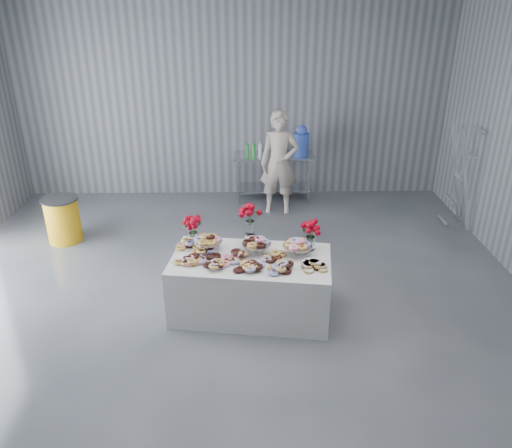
{
  "coord_description": "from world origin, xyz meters",
  "views": [
    {
      "loc": [
        0.25,
        -4.84,
        3.64
      ],
      "look_at": [
        0.36,
        0.92,
        0.95
      ],
      "focal_mm": 35.0,
      "sensor_mm": 36.0,
      "label": 1
    }
  ],
  "objects": [
    {
      "name": "donut_mounds",
      "position": [
        0.29,
        0.34,
        0.8
      ],
      "size": [
        1.9,
        1.03,
        0.09
      ],
      "primitive_type": null,
      "rotation": [
        0.0,
        0.0,
        -0.13
      ],
      "color": "#E8B255",
      "rests_on": "display_table"
    },
    {
      "name": "prep_table",
      "position": [
        0.76,
        4.1,
        0.62
      ],
      "size": [
        1.5,
        0.6,
        0.9
      ],
      "color": "silver",
      "rests_on": "ground"
    },
    {
      "name": "room_walls",
      "position": [
        -0.27,
        0.07,
        2.64
      ],
      "size": [
        8.04,
        9.04,
        4.02
      ],
      "color": "slate",
      "rests_on": "ground"
    },
    {
      "name": "cake_stand_left",
      "position": [
        -0.24,
        0.61,
        0.89
      ],
      "size": [
        0.36,
        0.36,
        0.17
      ],
      "color": "silver",
      "rests_on": "display_table"
    },
    {
      "name": "display_table",
      "position": [
        0.29,
        0.39,
        0.38
      ],
      "size": [
        2.02,
        1.24,
        0.75
      ],
      "primitive_type": "cube",
      "rotation": [
        0.0,
        0.0,
        -0.13
      ],
      "color": "silver",
      "rests_on": "ground"
    },
    {
      "name": "ground",
      "position": [
        0.0,
        0.0,
        0.0
      ],
      "size": [
        9.0,
        9.0,
        0.0
      ],
      "primitive_type": "plane",
      "color": "#3B3E43",
      "rests_on": "ground"
    },
    {
      "name": "trash_barrel",
      "position": [
        -2.68,
        2.41,
        0.36
      ],
      "size": [
        0.56,
        0.56,
        0.72
      ],
      "rotation": [
        0.0,
        0.0,
        -0.2
      ],
      "color": "gold",
      "rests_on": "ground"
    },
    {
      "name": "person",
      "position": [
        0.82,
        3.54,
        0.92
      ],
      "size": [
        0.71,
        0.5,
        1.83
      ],
      "primitive_type": "imported",
      "rotation": [
        0.0,
        0.0,
        -0.1
      ],
      "color": "#CC8C93",
      "rests_on": "ground"
    },
    {
      "name": "stepladder",
      "position": [
        3.75,
        2.81,
        0.89
      ],
      "size": [
        0.61,
        0.45,
        1.79
      ],
      "primitive_type": null,
      "rotation": [
        0.0,
        -0.21,
        0.0
      ],
      "color": "silver",
      "rests_on": "ground"
    },
    {
      "name": "cake_stand_mid",
      "position": [
        0.36,
        0.53,
        0.89
      ],
      "size": [
        0.36,
        0.36,
        0.17
      ],
      "color": "silver",
      "rests_on": "display_table"
    },
    {
      "name": "bouquet_right",
      "position": [
        1.02,
        0.59,
        1.05
      ],
      "size": [
        0.26,
        0.26,
        0.42
      ],
      "color": "white",
      "rests_on": "display_table"
    },
    {
      "name": "bouquet_center",
      "position": [
        0.28,
        0.74,
        1.13
      ],
      "size": [
        0.26,
        0.26,
        0.57
      ],
      "color": "silver",
      "rests_on": "display_table"
    },
    {
      "name": "cake_stand_right",
      "position": [
        0.85,
        0.47,
        0.89
      ],
      "size": [
        0.36,
        0.36,
        0.17
      ],
      "color": "silver",
      "rests_on": "display_table"
    },
    {
      "name": "water_jug",
      "position": [
        1.26,
        4.1,
        1.15
      ],
      "size": [
        0.28,
        0.28,
        0.55
      ],
      "color": "#4167E0",
      "rests_on": "prep_table"
    },
    {
      "name": "bouquet_left",
      "position": [
        -0.42,
        0.74,
        1.05
      ],
      "size": [
        0.26,
        0.26,
        0.42
      ],
      "color": "white",
      "rests_on": "display_table"
    },
    {
      "name": "danish_pile",
      "position": [
        1.01,
        0.14,
        0.81
      ],
      "size": [
        0.48,
        0.48,
        0.11
      ],
      "primitive_type": null,
      "color": "silver",
      "rests_on": "display_table"
    },
    {
      "name": "drink_bottles",
      "position": [
        0.44,
        4.0,
        1.04
      ],
      "size": [
        0.54,
        0.08,
        0.27
      ],
      "primitive_type": null,
      "color": "#268C33",
      "rests_on": "prep_table"
    }
  ]
}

